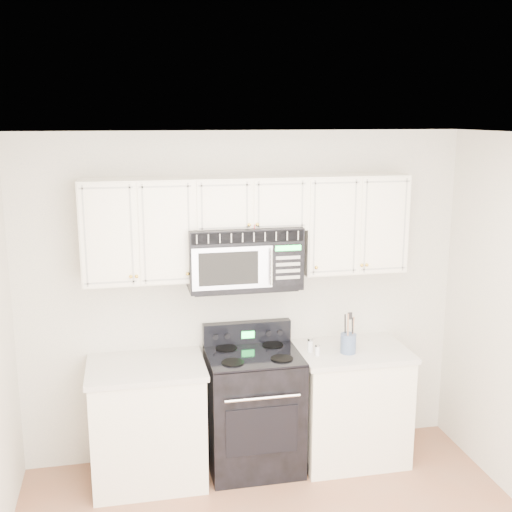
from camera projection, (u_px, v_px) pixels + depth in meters
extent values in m
cube|color=silver|center=(310.00, 138.00, 3.13)|extent=(3.50, 3.50, 0.01)
cube|color=beige|center=(244.00, 297.00, 5.08)|extent=(3.50, 0.01, 2.60)
cube|color=white|center=(148.00, 425.00, 4.81)|extent=(0.82, 0.63, 0.88)
cube|color=silver|center=(146.00, 367.00, 4.71)|extent=(0.86, 0.65, 0.04)
cube|color=black|center=(150.00, 469.00, 4.93)|extent=(0.82, 0.55, 0.10)
cube|color=white|center=(350.00, 405.00, 5.13)|extent=(0.82, 0.63, 0.88)
cube|color=silver|center=(352.00, 351.00, 5.03)|extent=(0.86, 0.65, 0.04)
cube|color=black|center=(347.00, 447.00, 5.25)|extent=(0.82, 0.55, 0.10)
cube|color=black|center=(254.00, 411.00, 4.98)|extent=(0.70, 0.60, 0.92)
cube|color=black|center=(262.00, 431.00, 4.69)|extent=(0.54, 0.01, 0.37)
cylinder|color=silver|center=(263.00, 398.00, 4.61)|extent=(0.56, 0.02, 0.02)
cube|color=black|center=(254.00, 355.00, 4.88)|extent=(0.70, 0.60, 0.02)
cube|color=black|center=(247.00, 333.00, 5.11)|extent=(0.70, 0.08, 0.19)
cube|color=#1BFB4C|center=(248.00, 335.00, 5.07)|extent=(0.10, 0.00, 0.06)
cube|color=white|center=(137.00, 231.00, 4.63)|extent=(0.80, 0.33, 0.75)
cube|color=white|center=(352.00, 223.00, 4.96)|extent=(0.80, 0.33, 0.75)
cube|color=white|center=(248.00, 203.00, 4.76)|extent=(0.84, 0.33, 0.39)
sphere|color=gold|center=(137.00, 276.00, 4.51)|extent=(0.03, 0.03, 0.03)
sphere|color=gold|center=(188.00, 274.00, 4.59)|extent=(0.03, 0.03, 0.03)
sphere|color=gold|center=(316.00, 268.00, 4.78)|extent=(0.03, 0.03, 0.03)
sphere|color=gold|center=(362.00, 265.00, 4.85)|extent=(0.03, 0.03, 0.03)
sphere|color=gold|center=(249.00, 225.00, 4.60)|extent=(0.03, 0.03, 0.03)
sphere|color=gold|center=(257.00, 225.00, 4.61)|extent=(0.03, 0.03, 0.03)
cylinder|color=red|center=(255.00, 231.00, 4.62)|extent=(0.01, 0.00, 0.10)
sphere|color=gold|center=(255.00, 239.00, 4.63)|extent=(0.03, 0.03, 0.03)
cube|color=black|center=(243.00, 256.00, 4.79)|extent=(0.83, 0.42, 0.46)
cube|color=#A5A29D|center=(248.00, 237.00, 4.56)|extent=(0.81, 0.01, 0.08)
cube|color=silver|center=(233.00, 268.00, 4.57)|extent=(0.58, 0.01, 0.31)
cube|color=black|center=(229.00, 269.00, 4.56)|extent=(0.43, 0.01, 0.24)
cube|color=black|center=(288.00, 266.00, 4.66)|extent=(0.23, 0.01, 0.31)
cube|color=#1BFB4C|center=(288.00, 248.00, 4.62)|extent=(0.19, 0.00, 0.04)
cylinder|color=silver|center=(272.00, 268.00, 4.59)|extent=(0.02, 0.02, 0.26)
cylinder|color=slate|center=(348.00, 343.00, 4.92)|extent=(0.12, 0.12, 0.15)
cylinder|color=#A36F50|center=(353.00, 334.00, 4.92)|extent=(0.01, 0.01, 0.26)
cylinder|color=black|center=(345.00, 332.00, 4.93)|extent=(0.01, 0.01, 0.28)
cylinder|color=#A36F50|center=(348.00, 333.00, 4.87)|extent=(0.01, 0.01, 0.30)
cylinder|color=black|center=(353.00, 334.00, 4.92)|extent=(0.01, 0.01, 0.26)
cylinder|color=silver|center=(310.00, 346.00, 4.95)|extent=(0.04, 0.04, 0.09)
cylinder|color=silver|center=(310.00, 339.00, 4.94)|extent=(0.05, 0.05, 0.02)
cylinder|color=silver|center=(317.00, 351.00, 4.87)|extent=(0.04, 0.04, 0.07)
cylinder|color=silver|center=(317.00, 345.00, 4.86)|extent=(0.04, 0.04, 0.01)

